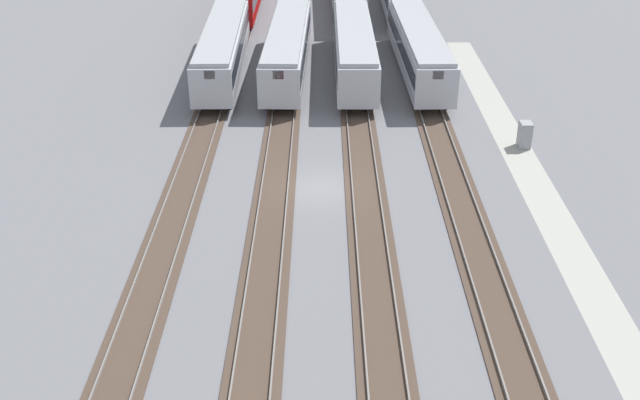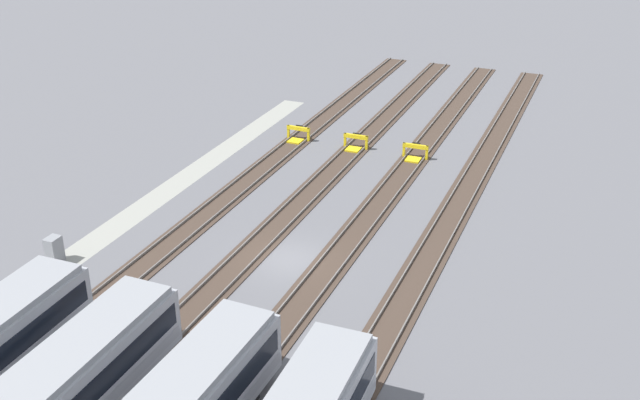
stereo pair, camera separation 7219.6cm
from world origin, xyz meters
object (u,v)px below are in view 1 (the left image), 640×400
(subway_car_front_row_left_inner, at_px, (287,48))
(subway_car_front_row_right_inner, at_px, (418,48))
(subway_car_front_row_centre, at_px, (223,48))
(electrical_cabinet, at_px, (525,135))
(subway_car_back_row_centre, at_px, (354,48))

(subway_car_front_row_left_inner, height_order, subway_car_front_row_right_inner, same)
(subway_car_front_row_centre, relative_size, subway_car_front_row_right_inner, 1.00)
(subway_car_front_row_centre, bearing_deg, electrical_cabinet, -124.08)
(subway_car_front_row_left_inner, distance_m, subway_car_front_row_centre, 4.86)
(subway_car_back_row_centre, bearing_deg, electrical_cabinet, -143.54)
(subway_car_front_row_left_inner, bearing_deg, electrical_cabinet, -131.91)
(subway_car_front_row_centre, bearing_deg, subway_car_front_row_right_inner, -90.00)
(subway_car_back_row_centre, height_order, electrical_cabinet, subway_car_back_row_centre)
(subway_car_front_row_right_inner, bearing_deg, subway_car_back_row_centre, 90.00)
(subway_car_front_row_right_inner, bearing_deg, subway_car_front_row_centre, 90.00)
(subway_car_front_row_left_inner, distance_m, subway_car_front_row_right_inner, 9.86)
(electrical_cabinet, bearing_deg, subway_car_back_row_centre, 36.46)
(subway_car_front_row_left_inner, distance_m, electrical_cabinet, 20.03)
(subway_car_front_row_centre, distance_m, electrical_cabinet, 23.86)
(subway_car_front_row_right_inner, xyz_separation_m, electrical_cabinet, (-13.35, -5.01, -1.24))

